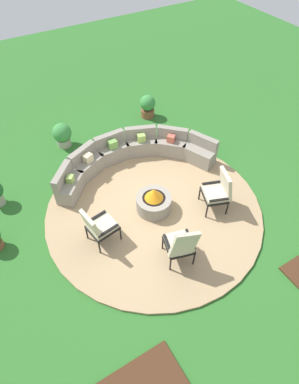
{
  "coord_description": "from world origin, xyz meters",
  "views": [
    {
      "loc": [
        -2.64,
        -4.25,
        6.04
      ],
      "look_at": [
        0.0,
        0.2,
        0.45
      ],
      "focal_mm": 30.28,
      "sensor_mm": 36.0,
      "label": 1
    }
  ],
  "objects_px": {
    "lounge_chair_front_left": "(98,226)",
    "potted_plant_1": "(62,134)",
    "potted_plant_3": "(148,106)",
    "fire_pit": "(154,201)",
    "curved_stone_bench": "(131,156)",
    "lounge_chair_back_left": "(219,190)",
    "lounge_chair_front_right": "(181,244)"
  },
  "relations": [
    {
      "from": "lounge_chair_front_left",
      "to": "potted_plant_1",
      "type": "height_order",
      "value": "lounge_chair_front_left"
    },
    {
      "from": "potted_plant_3",
      "to": "lounge_chair_front_left",
      "type": "bearing_deg",
      "value": -132.35
    },
    {
      "from": "fire_pit",
      "to": "potted_plant_1",
      "type": "distance_m",
      "value": 3.59
    },
    {
      "from": "curved_stone_bench",
      "to": "lounge_chair_front_left",
      "type": "relative_size",
      "value": 4.13
    },
    {
      "from": "fire_pit",
      "to": "lounge_chair_back_left",
      "type": "distance_m",
      "value": 1.53
    },
    {
      "from": "curved_stone_bench",
      "to": "potted_plant_1",
      "type": "xyz_separation_m",
      "value": [
        -1.25,
        1.81,
        0.02
      ]
    },
    {
      "from": "lounge_chair_front_left",
      "to": "lounge_chair_back_left",
      "type": "relative_size",
      "value": 0.96
    },
    {
      "from": "lounge_chair_back_left",
      "to": "potted_plant_1",
      "type": "height_order",
      "value": "lounge_chair_back_left"
    },
    {
      "from": "fire_pit",
      "to": "lounge_chair_front_right",
      "type": "height_order",
      "value": "lounge_chair_front_right"
    },
    {
      "from": "fire_pit",
      "to": "lounge_chair_front_right",
      "type": "distance_m",
      "value": 1.54
    },
    {
      "from": "curved_stone_bench",
      "to": "potted_plant_3",
      "type": "distance_m",
      "value": 2.44
    },
    {
      "from": "fire_pit",
      "to": "lounge_chair_front_left",
      "type": "bearing_deg",
      "value": -172.14
    },
    {
      "from": "lounge_chair_front_left",
      "to": "lounge_chair_front_right",
      "type": "relative_size",
      "value": 0.89
    },
    {
      "from": "lounge_chair_front_right",
      "to": "fire_pit",
      "type": "bearing_deg",
      "value": 94.6
    },
    {
      "from": "lounge_chair_back_left",
      "to": "fire_pit",
      "type": "bearing_deg",
      "value": 82.26
    },
    {
      "from": "lounge_chair_front_right",
      "to": "lounge_chair_back_left",
      "type": "distance_m",
      "value": 1.78
    },
    {
      "from": "lounge_chair_back_left",
      "to": "lounge_chair_front_left",
      "type": "bearing_deg",
      "value": 100.1
    },
    {
      "from": "potted_plant_3",
      "to": "lounge_chair_front_right",
      "type": "bearing_deg",
      "value": -113.49
    },
    {
      "from": "curved_stone_bench",
      "to": "lounge_chair_front_right",
      "type": "xyz_separation_m",
      "value": [
        -0.56,
        -3.12,
        0.26
      ]
    },
    {
      "from": "lounge_chair_front_left",
      "to": "potted_plant_3",
      "type": "height_order",
      "value": "lounge_chair_front_left"
    },
    {
      "from": "fire_pit",
      "to": "lounge_chair_front_left",
      "type": "relative_size",
      "value": 0.81
    },
    {
      "from": "fire_pit",
      "to": "potted_plant_3",
      "type": "distance_m",
      "value": 3.96
    },
    {
      "from": "lounge_chair_front_left",
      "to": "lounge_chair_back_left",
      "type": "height_order",
      "value": "lounge_chair_back_left"
    },
    {
      "from": "curved_stone_bench",
      "to": "lounge_chair_front_left",
      "type": "bearing_deg",
      "value": -133.8
    },
    {
      "from": "curved_stone_bench",
      "to": "potted_plant_1",
      "type": "relative_size",
      "value": 5.95
    },
    {
      "from": "potted_plant_1",
      "to": "potted_plant_3",
      "type": "height_order",
      "value": "potted_plant_3"
    },
    {
      "from": "fire_pit",
      "to": "curved_stone_bench",
      "type": "xyz_separation_m",
      "value": [
        0.29,
        1.64,
        0.06
      ]
    },
    {
      "from": "curved_stone_bench",
      "to": "lounge_chair_front_right",
      "type": "distance_m",
      "value": 3.18
    },
    {
      "from": "potted_plant_1",
      "to": "lounge_chair_front_left",
      "type": "bearing_deg",
      "value": -98.05
    },
    {
      "from": "lounge_chair_front_left",
      "to": "lounge_chair_back_left",
      "type": "bearing_deg",
      "value": 70.7
    },
    {
      "from": "fire_pit",
      "to": "potted_plant_1",
      "type": "xyz_separation_m",
      "value": [
        -0.97,
        3.46,
        0.08
      ]
    },
    {
      "from": "lounge_chair_front_right",
      "to": "lounge_chair_back_left",
      "type": "relative_size",
      "value": 1.09
    }
  ]
}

